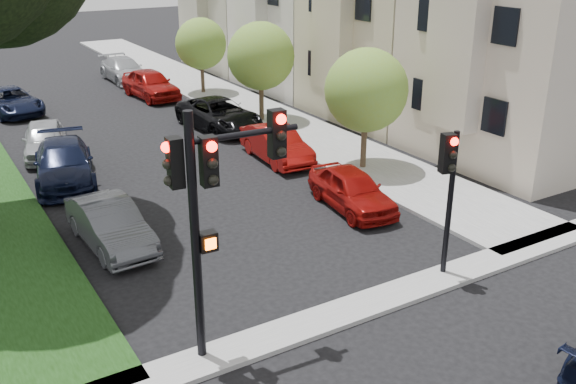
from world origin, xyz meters
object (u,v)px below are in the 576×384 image
car_parked_6 (64,163)px  traffic_signal_secondary (449,179)px  car_parked_0 (352,189)px  car_parked_7 (45,139)px  car_parked_3 (151,84)px  car_parked_2 (219,114)px  car_parked_5 (110,225)px  car_parked_8 (11,101)px  car_parked_4 (124,70)px  small_tree_c (201,44)px  car_parked_1 (277,144)px  small_tree_b (261,56)px  small_tree_a (366,90)px  traffic_signal_main (212,191)px

car_parked_6 → traffic_signal_secondary: bearing=-49.9°
car_parked_0 → car_parked_7: car_parked_7 is taller
car_parked_6 → car_parked_3: bearing=67.7°
car_parked_2 → car_parked_6: 8.33m
car_parked_3 → car_parked_5: size_ratio=1.13×
car_parked_5 → car_parked_8: size_ratio=0.88×
car_parked_4 → car_parked_8: size_ratio=1.04×
small_tree_c → car_parked_1: 12.31m
small_tree_c → car_parked_6: (-9.90, -10.06, -2.06)m
small_tree_b → car_parked_3: 8.14m
car_parked_4 → car_parked_6: size_ratio=0.98×
small_tree_c → car_parked_6: small_tree_c is taller
small_tree_a → traffic_signal_secondary: size_ratio=1.17×
car_parked_3 → car_parked_6: (-7.11, -10.66, -0.07)m
car_parked_2 → car_parked_4: 12.37m
car_parked_1 → car_parked_5: bearing=-149.1°
car_parked_3 → car_parked_1: bearing=-91.9°
small_tree_c → car_parked_4: small_tree_c is taller
car_parked_1 → car_parked_5: car_parked_1 is taller
car_parked_3 → traffic_signal_main: bearing=-111.1°
car_parked_0 → traffic_signal_main: bearing=-138.8°
car_parked_5 → car_parked_0: bearing=-13.6°
small_tree_c → car_parked_0: 17.61m
traffic_signal_secondary → car_parked_7: (-6.51, 15.45, -2.03)m
car_parked_4 → car_parked_5: size_ratio=1.19×
car_parked_8 → car_parked_2: bearing=-54.8°
small_tree_b → car_parked_5: size_ratio=1.16×
car_parked_1 → car_parked_2: bearing=93.6°
car_parked_0 → small_tree_a: bearing=53.9°
car_parked_5 → car_parked_8: car_parked_5 is taller
car_parked_1 → car_parked_7: car_parked_7 is taller
small_tree_b → small_tree_c: 6.69m
traffic_signal_secondary → car_parked_3: (0.53, 22.69, -1.94)m
car_parked_5 → car_parked_7: car_parked_7 is taller
car_parked_8 → car_parked_6: bearing=-99.4°
car_parked_6 → car_parked_8: (0.06, 11.08, -0.07)m
car_parked_1 → car_parked_5: (-7.78, -4.01, -0.00)m
traffic_signal_main → car_parked_2: (7.34, 15.28, -2.98)m
small_tree_a → car_parked_8: bearing=122.3°
traffic_signal_main → car_parked_0: 8.97m
small_tree_c → traffic_signal_secondary: bearing=-98.6°
small_tree_a → car_parked_6: bearing=155.7°
small_tree_c → car_parked_7: size_ratio=1.03×
car_parked_7 → traffic_signal_secondary: bearing=-55.2°
car_parked_3 → small_tree_b: bearing=-73.4°
traffic_signal_secondary → car_parked_1: traffic_signal_secondary is taller
small_tree_b → car_parked_1: size_ratio=1.15×
car_parked_5 → car_parked_7: 9.29m
traffic_signal_main → car_parked_3: size_ratio=1.17×
car_parked_1 → car_parked_6: bearing=169.9°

